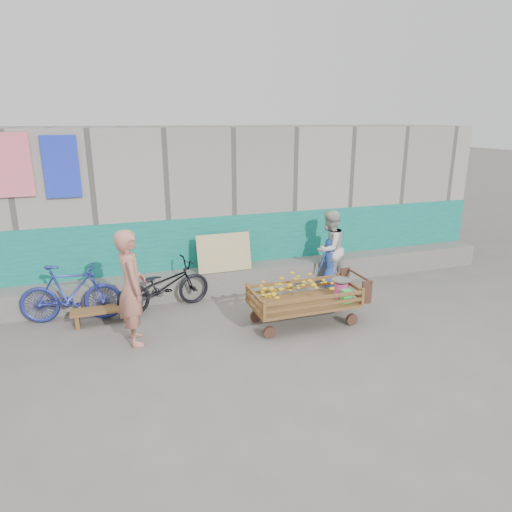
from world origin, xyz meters
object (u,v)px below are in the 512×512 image
object	(u,v)px
banana_cart	(302,293)
vendor_man	(132,287)
woman	(329,249)
bench	(104,312)
child	(331,263)
bicycle_dark	(164,286)
bicycle_blue	(71,293)

from	to	relation	value
banana_cart	vendor_man	bearing A→B (deg)	174.74
vendor_man	woman	bearing A→B (deg)	-77.41
bench	child	xyz separation A→B (m)	(4.20, 0.30, 0.31)
vendor_man	bicycle_dark	xyz separation A→B (m)	(0.58, 1.06, -0.42)
woman	bicycle_blue	size ratio (longest dim) A/B	0.94
bench	woman	bearing A→B (deg)	5.36
banana_cart	vendor_man	size ratio (longest dim) A/B	1.08
child	bicycle_blue	xyz separation A→B (m)	(-4.67, -0.06, -0.01)
child	bicycle_blue	world-z (taller)	child
vendor_man	bicycle_dark	bearing A→B (deg)	-33.82
banana_cart	child	size ratio (longest dim) A/B	1.88
bicycle_dark	child	bearing A→B (deg)	-101.60
child	vendor_man	bearing A→B (deg)	17.33
vendor_man	bench	bearing A→B (deg)	22.00
banana_cart	bicycle_dark	world-z (taller)	bicycle_dark
vendor_man	woman	size ratio (longest dim) A/B	1.13
bicycle_blue	bicycle_dark	bearing A→B (deg)	-80.49
vendor_man	woman	xyz separation A→B (m)	(3.78, 1.21, -0.10)
bench	bicycle_blue	world-z (taller)	bicycle_blue
child	bicycle_blue	bearing A→B (deg)	1.54
banana_cart	bicycle_blue	distance (m)	3.69
child	bicycle_blue	size ratio (longest dim) A/B	0.61
banana_cart	vendor_man	distance (m)	2.59
woman	child	bearing A→B (deg)	59.19
child	bicycle_dark	bearing A→B (deg)	1.86
bench	bicycle_dark	size ratio (longest dim) A/B	0.62
bench	woman	xyz separation A→B (m)	(4.20, 0.39, 0.56)
vendor_man	child	size ratio (longest dim) A/B	1.73
vendor_man	child	xyz separation A→B (m)	(3.78, 1.12, -0.36)
woman	bicycle_blue	world-z (taller)	woman
bicycle_blue	woman	bearing A→B (deg)	-78.68
vendor_man	child	world-z (taller)	vendor_man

